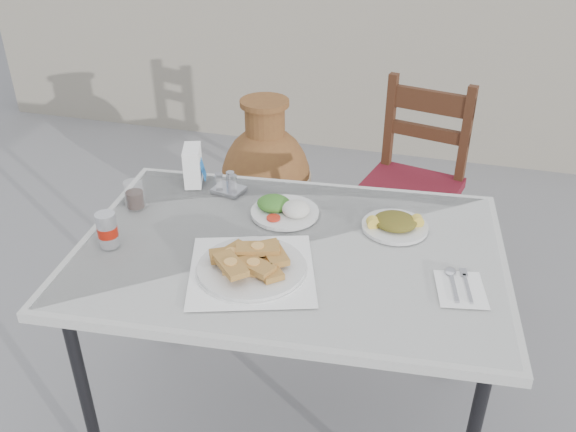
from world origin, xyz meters
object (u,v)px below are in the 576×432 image
(salad_chopped_plate, at_px, (395,223))
(cafe_table, at_px, (289,260))
(soda_can, at_px, (107,230))
(condiment_caddy, at_px, (228,185))
(pide_plate, at_px, (251,262))
(chair, at_px, (412,184))
(terracotta_urn, at_px, (266,181))
(napkin_holder, at_px, (193,165))
(cola_glass, at_px, (135,196))
(salad_rice_plate, at_px, (284,208))

(salad_chopped_plate, bearing_deg, cafe_table, -147.79)
(soda_can, bearing_deg, condiment_caddy, 61.50)
(pide_plate, relative_size, chair, 0.47)
(salad_chopped_plate, height_order, condiment_caddy, condiment_caddy)
(cafe_table, distance_m, condiment_caddy, 0.41)
(condiment_caddy, bearing_deg, terracotta_urn, 99.22)
(pide_plate, xyz_separation_m, napkin_holder, (-0.37, 0.45, 0.04))
(pide_plate, height_order, napkin_holder, napkin_holder)
(cola_glass, distance_m, condiment_caddy, 0.32)
(salad_rice_plate, height_order, napkin_holder, napkin_holder)
(chair, bearing_deg, pide_plate, -93.35)
(condiment_caddy, bearing_deg, soda_can, -118.50)
(salad_rice_plate, distance_m, terracotta_urn, 1.10)
(chair, bearing_deg, soda_can, -110.87)
(cola_glass, distance_m, napkin_holder, 0.24)
(cola_glass, bearing_deg, napkin_holder, 60.65)
(napkin_holder, relative_size, chair, 0.15)
(salad_chopped_plate, bearing_deg, soda_can, -158.07)
(cafe_table, relative_size, condiment_caddy, 11.32)
(pide_plate, distance_m, chair, 1.30)
(soda_can, bearing_deg, cafe_table, 15.37)
(cafe_table, bearing_deg, cola_glass, 170.84)
(terracotta_urn, bearing_deg, salad_rice_plate, -68.95)
(cafe_table, height_order, condiment_caddy, condiment_caddy)
(salad_rice_plate, bearing_deg, chair, 68.08)
(salad_chopped_plate, xyz_separation_m, napkin_holder, (-0.72, 0.12, 0.05))
(salad_rice_plate, xyz_separation_m, soda_can, (-0.45, -0.32, 0.03))
(cafe_table, xyz_separation_m, cola_glass, (-0.55, 0.09, 0.09))
(napkin_holder, xyz_separation_m, condiment_caddy, (0.14, -0.03, -0.04))
(napkin_holder, height_order, chair, chair)
(salad_rice_plate, relative_size, condiment_caddy, 1.88)
(terracotta_urn, bearing_deg, cafe_table, -69.00)
(cafe_table, height_order, salad_rice_plate, salad_rice_plate)
(soda_can, height_order, chair, chair)
(condiment_caddy, distance_m, chair, 1.03)
(chair, bearing_deg, terracotta_urn, -172.61)
(cola_glass, bearing_deg, cafe_table, -9.16)
(napkin_holder, distance_m, chair, 1.10)
(soda_can, distance_m, terracotta_urn, 1.35)
(cola_glass, bearing_deg, soda_can, -81.29)
(salad_rice_plate, xyz_separation_m, cola_glass, (-0.49, -0.09, 0.02))
(pide_plate, relative_size, soda_can, 4.03)
(cafe_table, distance_m, terracotta_urn, 1.26)
(napkin_holder, bearing_deg, cola_glass, -137.99)
(cafe_table, distance_m, cola_glass, 0.57)
(salad_rice_plate, distance_m, salad_chopped_plate, 0.36)
(cola_glass, relative_size, chair, 0.10)
(cafe_table, distance_m, salad_rice_plate, 0.20)
(salad_chopped_plate, height_order, soda_can, soda_can)
(soda_can, distance_m, cola_glass, 0.23)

